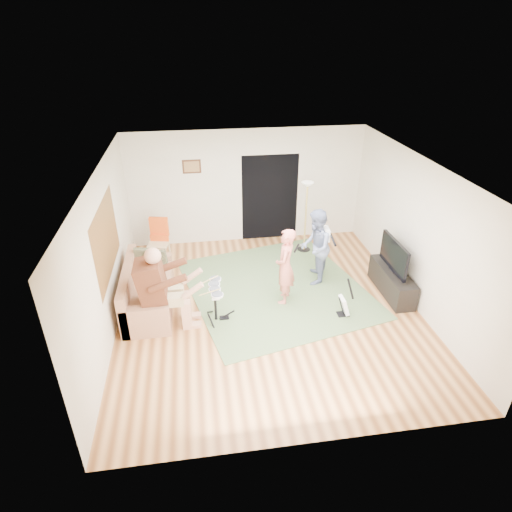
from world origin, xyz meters
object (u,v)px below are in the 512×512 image
at_px(singer, 285,267).
at_px(torchiere_lamp, 306,205).
at_px(sofa, 144,293).
at_px(tv_cabinet, 392,282).
at_px(drum_kit, 215,305).
at_px(television, 394,255).
at_px(guitar_spare, 344,305).
at_px(guitarist, 315,247).
at_px(dining_chair, 159,247).

height_order(singer, torchiere_lamp, torchiere_lamp).
relative_size(sofa, tv_cabinet, 1.45).
height_order(drum_kit, television, television).
bearing_deg(torchiere_lamp, guitar_spare, -88.10).
bearing_deg(guitarist, singer, -32.95).
bearing_deg(sofa, guitar_spare, -13.33).
height_order(sofa, drum_kit, sofa).
distance_m(torchiere_lamp, tv_cabinet, 2.55).
bearing_deg(singer, drum_kit, -52.41).
xyz_separation_m(guitarist, dining_chair, (-3.19, 1.30, -0.42)).
bearing_deg(guitar_spare, guitarist, 100.41).
bearing_deg(tv_cabinet, torchiere_lamp, 121.87).
xyz_separation_m(sofa, drum_kit, (1.29, -0.65, 0.05)).
relative_size(torchiere_lamp, television, 1.58).
relative_size(sofa, television, 1.91).
xyz_separation_m(guitar_spare, dining_chair, (-3.42, 2.56, 0.14)).
height_order(torchiere_lamp, television, torchiere_lamp).
distance_m(drum_kit, guitarist, 2.39).
distance_m(sofa, guitarist, 3.45).
height_order(guitar_spare, tv_cabinet, guitar_spare).
xyz_separation_m(guitarist, guitar_spare, (0.23, -1.26, -0.56)).
height_order(torchiere_lamp, dining_chair, torchiere_lamp).
bearing_deg(torchiere_lamp, dining_chair, -178.95).
bearing_deg(dining_chair, sofa, -85.02).
bearing_deg(television, tv_cabinet, 0.00).
relative_size(torchiere_lamp, tv_cabinet, 1.20).
height_order(guitar_spare, torchiere_lamp, torchiere_lamp).
distance_m(drum_kit, torchiere_lamp, 3.39).
relative_size(singer, tv_cabinet, 1.08).
bearing_deg(torchiere_lamp, singer, -114.26).
distance_m(guitar_spare, dining_chair, 4.27).
height_order(drum_kit, guitarist, guitarist).
distance_m(drum_kit, tv_cabinet, 3.52).
height_order(sofa, torchiere_lamp, torchiere_lamp).
height_order(dining_chair, television, television).
distance_m(guitar_spare, television, 1.42).
distance_m(singer, guitarist, 0.98).
xyz_separation_m(sofa, torchiere_lamp, (3.53, 1.76, 0.88)).
relative_size(drum_kit, tv_cabinet, 0.53).
bearing_deg(singer, sofa, -74.86).
relative_size(guitar_spare, torchiere_lamp, 0.47).
height_order(singer, tv_cabinet, singer).
height_order(guitarist, dining_chair, guitarist).
bearing_deg(singer, guitarist, 149.66).
xyz_separation_m(torchiere_lamp, television, (1.21, -2.03, -0.30)).
height_order(drum_kit, singer, singer).
bearing_deg(singer, guitar_spare, 77.18).
relative_size(drum_kit, dining_chair, 0.73).
height_order(singer, guitar_spare, singer).
xyz_separation_m(sofa, guitar_spare, (3.62, -0.86, -0.05)).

